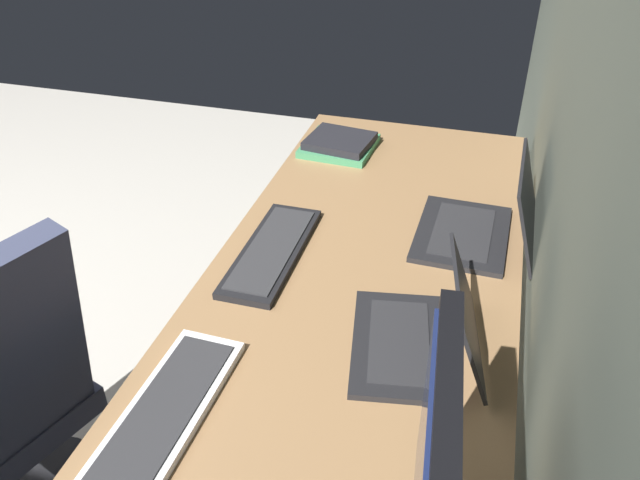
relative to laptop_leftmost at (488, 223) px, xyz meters
The scene contains 6 objects.
desk 0.53m from the laptop_leftmost, 32.32° to the right, with size 2.23×0.75×0.73m.
laptop_leftmost is the anchor object (origin of this frame).
laptop_left 0.46m from the laptop_leftmost, 11.83° to the right, with size 0.36×0.31×0.19m.
keyboard_main 0.93m from the laptop_leftmost, 34.65° to the right, with size 0.42×0.15×0.02m.
keyboard_spare 0.56m from the laptop_leftmost, 67.30° to the right, with size 0.42×0.14×0.02m.
book_stack_near 0.65m from the laptop_leftmost, 129.60° to the right, with size 0.24×0.24×0.05m.
Camera 1 is at (0.90, 2.21, 1.67)m, focal length 35.98 mm.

